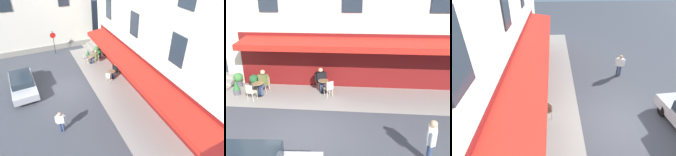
% 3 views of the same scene
% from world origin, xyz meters
% --- Properties ---
extents(ground_plane, '(70.00, 70.00, 0.00)m').
position_xyz_m(ground_plane, '(0.00, 0.00, 0.00)').
color(ground_plane, '#42444C').
extents(sidewalk_cafe_terrace, '(20.50, 3.20, 0.01)m').
position_xyz_m(sidewalk_cafe_terrace, '(-3.25, -3.40, 0.00)').
color(sidewalk_cafe_terrace, gray).
rests_on(sidewalk_cafe_terrace, ground_plane).
extents(cafe_table_mid_terrace, '(0.60, 0.60, 0.75)m').
position_xyz_m(cafe_table_mid_terrace, '(-0.17, -3.90, 0.49)').
color(cafe_table_mid_terrace, black).
rests_on(cafe_table_mid_terrace, ground_plane).
extents(cafe_chair_cream_back_row, '(0.56, 0.56, 0.91)m').
position_xyz_m(cafe_chair_cream_back_row, '(-0.56, -3.40, 0.55)').
color(cafe_chair_cream_back_row, beige).
rests_on(cafe_chair_cream_back_row, ground_plane).
extents(cafe_chair_cream_under_awning, '(0.54, 0.54, 0.91)m').
position_xyz_m(cafe_chair_cream_under_awning, '(0.11, -4.47, 0.55)').
color(cafe_chair_cream_under_awning, beige).
rests_on(cafe_chair_cream_under_awning, ground_plane).
extents(seated_companion_in_black, '(0.64, 0.67, 1.35)m').
position_xyz_m(seated_companion_in_black, '(0.01, -4.27, 0.72)').
color(seated_companion_in_black, navy).
rests_on(seated_companion_in_black, ground_plane).
extents(walking_pedestrian_in_white, '(0.37, 0.63, 1.57)m').
position_xyz_m(walking_pedestrian_in_white, '(-4.49, 1.43, 0.92)').
color(walking_pedestrian_in_white, navy).
rests_on(walking_pedestrian_in_white, ground_plane).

